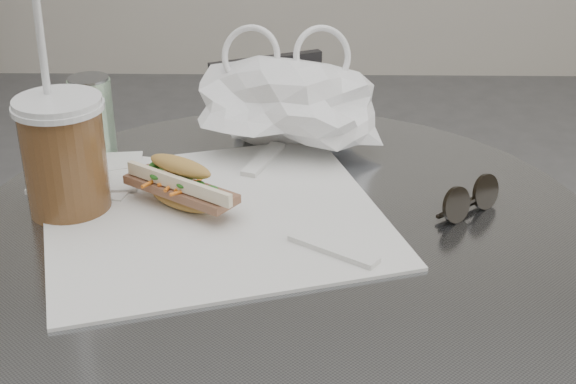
{
  "coord_description": "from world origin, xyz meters",
  "views": [
    {
      "loc": [
        0.02,
        -0.62,
        1.2
      ],
      "look_at": [
        0.01,
        0.19,
        0.79
      ],
      "focal_mm": 50.0,
      "sensor_mm": 36.0,
      "label": 1
    }
  ],
  "objects_px": {
    "iced_coffee": "(64,154)",
    "sunglasses": "(469,201)",
    "chair_far": "(288,220)",
    "drink_can": "(92,116)",
    "banh_mi": "(181,185)"
  },
  "relations": [
    {
      "from": "iced_coffee",
      "to": "sunglasses",
      "type": "bearing_deg",
      "value": -0.2
    },
    {
      "from": "chair_far",
      "to": "drink_can",
      "type": "relative_size",
      "value": 5.88
    },
    {
      "from": "banh_mi",
      "to": "drink_can",
      "type": "relative_size",
      "value": 1.71
    },
    {
      "from": "chair_far",
      "to": "sunglasses",
      "type": "height_order",
      "value": "sunglasses"
    },
    {
      "from": "sunglasses",
      "to": "drink_can",
      "type": "distance_m",
      "value": 0.52
    },
    {
      "from": "banh_mi",
      "to": "iced_coffee",
      "type": "bearing_deg",
      "value": -144.27
    },
    {
      "from": "chair_far",
      "to": "iced_coffee",
      "type": "xyz_separation_m",
      "value": [
        -0.25,
        -0.8,
        0.52
      ]
    },
    {
      "from": "banh_mi",
      "to": "sunglasses",
      "type": "bearing_deg",
      "value": 33.88
    },
    {
      "from": "chair_far",
      "to": "sunglasses",
      "type": "xyz_separation_m",
      "value": [
        0.23,
        -0.8,
        0.46
      ]
    },
    {
      "from": "drink_can",
      "to": "iced_coffee",
      "type": "bearing_deg",
      "value": -87.11
    },
    {
      "from": "chair_far",
      "to": "iced_coffee",
      "type": "height_order",
      "value": "iced_coffee"
    },
    {
      "from": "banh_mi",
      "to": "iced_coffee",
      "type": "height_order",
      "value": "iced_coffee"
    },
    {
      "from": "banh_mi",
      "to": "iced_coffee",
      "type": "distance_m",
      "value": 0.14
    },
    {
      "from": "banh_mi",
      "to": "drink_can",
      "type": "bearing_deg",
      "value": 165.26
    },
    {
      "from": "sunglasses",
      "to": "chair_far",
      "type": "bearing_deg",
      "value": 65.76
    }
  ]
}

